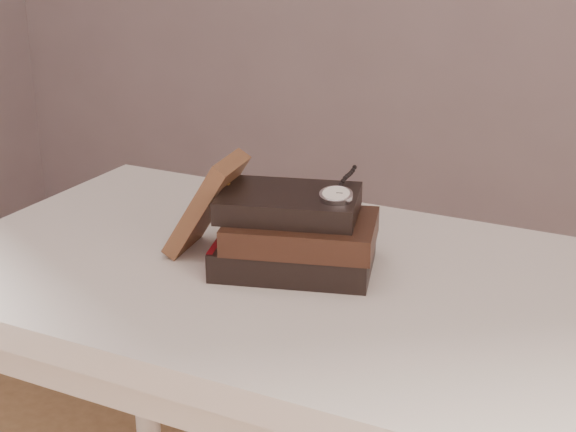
% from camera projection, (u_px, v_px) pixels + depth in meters
% --- Properties ---
extents(table, '(1.00, 0.60, 0.75)m').
position_uv_depth(table, '(287.00, 327.00, 1.22)').
color(table, silver).
rests_on(table, ground).
extents(book_stack, '(0.25, 0.20, 0.11)m').
position_uv_depth(book_stack, '(295.00, 234.00, 1.18)').
color(book_stack, black).
rests_on(book_stack, table).
extents(journal, '(0.12, 0.11, 0.15)m').
position_uv_depth(journal, '(206.00, 204.00, 1.22)').
color(journal, '#472A1B').
rests_on(journal, table).
extents(pocket_watch, '(0.06, 0.15, 0.02)m').
position_uv_depth(pocket_watch, '(337.00, 193.00, 1.14)').
color(pocket_watch, silver).
rests_on(pocket_watch, book_stack).
extents(eyeglasses, '(0.11, 0.12, 0.04)m').
position_uv_depth(eyeglasses, '(252.00, 206.00, 1.25)').
color(eyeglasses, silver).
rests_on(eyeglasses, book_stack).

